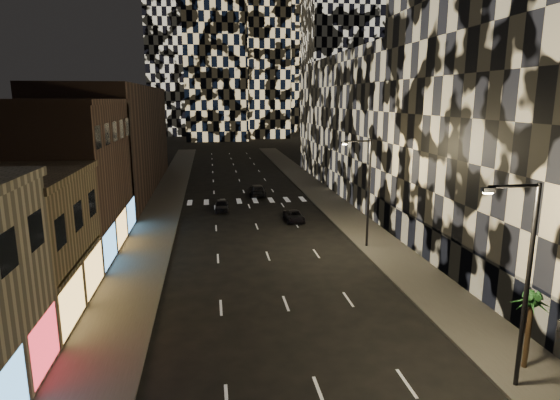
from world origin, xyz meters
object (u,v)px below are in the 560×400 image
object	(u,v)px
car_dark_midlane	(222,205)
car_dark_rightlane	(294,216)
streetlight_far	(366,186)
car_dark_oncoming	(257,190)
streetlight_near	(523,273)
palm_tree	(531,306)

from	to	relation	value
car_dark_midlane	car_dark_rightlane	bearing A→B (deg)	-36.01
streetlight_far	car_dark_oncoming	xyz separation A→B (m)	(-6.81, 22.91, -4.62)
car_dark_oncoming	streetlight_far	bearing A→B (deg)	108.57
streetlight_near	car_dark_rightlane	world-z (taller)	streetlight_near
streetlight_near	car_dark_midlane	world-z (taller)	streetlight_near
streetlight_far	car_dark_rightlane	world-z (taller)	streetlight_far
streetlight_far	car_dark_oncoming	size ratio (longest dim) A/B	1.79
streetlight_far	palm_tree	xyz separation A→B (m)	(1.53, -18.78, -2.13)
car_dark_rightlane	palm_tree	bearing A→B (deg)	-78.90
streetlight_far	car_dark_midlane	size ratio (longest dim) A/B	2.38
car_dark_rightlane	car_dark_oncoming	bearing A→B (deg)	99.57
streetlight_far	car_dark_rightlane	distance (m)	11.41
car_dark_oncoming	car_dark_rightlane	world-z (taller)	car_dark_oncoming
streetlight_near	palm_tree	size ratio (longest dim) A/B	2.41
car_dark_midlane	streetlight_far	bearing A→B (deg)	-50.29
car_dark_rightlane	palm_tree	size ratio (longest dim) A/B	1.06
streetlight_near	car_dark_oncoming	xyz separation A→B (m)	(-6.81, 42.91, -4.62)
streetlight_far	palm_tree	bearing A→B (deg)	-85.34
car_dark_midlane	car_dark_oncoming	distance (m)	9.19
car_dark_midlane	car_dark_oncoming	world-z (taller)	car_dark_oncoming
palm_tree	streetlight_far	bearing A→B (deg)	94.66
streetlight_far	palm_tree	size ratio (longest dim) A/B	2.41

